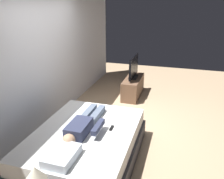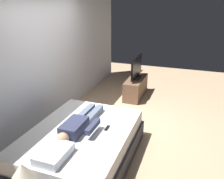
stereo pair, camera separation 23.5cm
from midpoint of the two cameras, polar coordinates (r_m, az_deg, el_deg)
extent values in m
plane|color=tan|center=(4.62, -0.07, -10.16)|extent=(10.00, 10.00, 0.00)
cube|color=silver|center=(5.04, -15.23, 8.95)|extent=(6.40, 0.10, 2.80)
cube|color=#333338|center=(3.84, -8.24, -15.03)|extent=(2.08, 1.55, 0.30)
cube|color=white|center=(3.69, -8.46, -11.64)|extent=(2.00, 1.47, 0.24)
cube|color=white|center=(3.08, -14.49, -15.57)|extent=(0.48, 0.34, 0.12)
cube|color=#2D334C|center=(3.52, -10.08, -9.44)|extent=(0.48, 0.28, 0.18)
sphere|color=tan|center=(3.28, -12.69, -12.19)|extent=(0.18, 0.18, 0.18)
cube|color=slate|center=(3.94, -5.49, -6.31)|extent=(0.60, 0.11, 0.11)
cube|color=slate|center=(4.00, -7.63, -5.97)|extent=(0.60, 0.11, 0.11)
cube|color=#2D334C|center=(3.45, -5.45, -9.18)|extent=(0.40, 0.08, 0.08)
cube|color=black|center=(3.64, -2.00, -9.51)|extent=(0.15, 0.04, 0.02)
cube|color=brown|center=(6.15, 4.10, 0.60)|extent=(1.10, 0.40, 0.50)
cube|color=black|center=(6.06, 4.17, 3.04)|extent=(0.32, 0.20, 0.05)
cube|color=black|center=(5.97, 4.25, 5.73)|extent=(0.88, 0.05, 0.54)
cone|color=beige|center=(2.49, -21.16, -18.84)|extent=(0.22, 0.22, 0.16)
camera|label=1|loc=(0.12, -91.42, -0.55)|focal=37.05mm
camera|label=2|loc=(0.12, 88.58, 0.55)|focal=37.05mm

